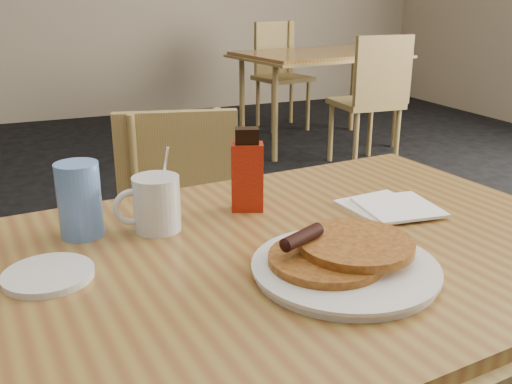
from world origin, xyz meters
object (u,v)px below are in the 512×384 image
(chair_neighbor_far, at_px, (279,65))
(chair_neighbor_near, at_px, (374,90))
(blue_tumbler, at_px, (79,200))
(pancake_plate, at_px, (343,262))
(neighbor_table, at_px, (319,57))
(syrup_bottle, at_px, (247,173))
(main_table, at_px, (283,268))
(coffee_mug, at_px, (155,203))
(chair_main_far, at_px, (188,225))

(chair_neighbor_far, relative_size, chair_neighbor_near, 1.02)
(chair_neighbor_near, relative_size, blue_tumbler, 6.46)
(chair_neighbor_far, relative_size, pancake_plate, 3.05)
(neighbor_table, distance_m, syrup_bottle, 3.51)
(main_table, height_order, neighbor_table, same)
(main_table, distance_m, pancake_plate, 0.15)
(coffee_mug, bearing_deg, chair_neighbor_near, 57.88)
(neighbor_table, relative_size, chair_neighbor_far, 1.46)
(coffee_mug, bearing_deg, pancake_plate, -41.05)
(chair_neighbor_far, height_order, blue_tumbler, chair_neighbor_far)
(main_table, distance_m, coffee_mug, 0.28)
(pancake_plate, relative_size, syrup_bottle, 1.74)
(pancake_plate, distance_m, coffee_mug, 0.39)
(neighbor_table, relative_size, chair_main_far, 1.63)
(main_table, bearing_deg, chair_neighbor_far, 65.19)
(neighbor_table, height_order, chair_neighbor_far, chair_neighbor_far)
(neighbor_table, xyz_separation_m, chair_neighbor_near, (0.02, -0.75, -0.15))
(neighbor_table, relative_size, blue_tumbler, 9.58)
(chair_neighbor_far, bearing_deg, coffee_mug, -130.07)
(main_table, relative_size, syrup_bottle, 7.51)
(main_table, relative_size, pancake_plate, 4.32)
(chair_main_far, relative_size, chair_neighbor_far, 0.90)
(neighbor_table, xyz_separation_m, syrup_bottle, (-1.82, -3.00, 0.12))
(main_table, xyz_separation_m, blue_tumbler, (-0.33, 0.20, 0.11))
(chair_neighbor_near, height_order, blue_tumbler, chair_neighbor_near)
(chair_main_far, bearing_deg, chair_neighbor_near, 56.55)
(main_table, relative_size, chair_main_far, 1.58)
(syrup_bottle, bearing_deg, neighbor_table, 78.82)
(chair_neighbor_far, relative_size, syrup_bottle, 5.30)
(chair_main_far, bearing_deg, pancake_plate, -75.00)
(chair_neighbor_far, distance_m, chair_neighbor_near, 1.49)
(coffee_mug, height_order, syrup_bottle, syrup_bottle)
(main_table, distance_m, chair_neighbor_near, 3.09)
(blue_tumbler, bearing_deg, coffee_mug, -12.33)
(main_table, xyz_separation_m, syrup_bottle, (0.01, 0.21, 0.12))
(syrup_bottle, xyz_separation_m, blue_tumbler, (-0.34, -0.00, -0.01))
(chair_main_far, height_order, syrup_bottle, syrup_bottle)
(chair_main_far, height_order, pancake_plate, chair_main_far)
(chair_main_far, distance_m, blue_tumbler, 0.72)
(coffee_mug, bearing_deg, chair_main_far, 78.72)
(neighbor_table, distance_m, chair_neighbor_near, 0.76)
(syrup_bottle, bearing_deg, blue_tumbler, -159.06)
(chair_neighbor_near, distance_m, pancake_plate, 3.16)
(chair_neighbor_near, bearing_deg, main_table, -123.99)
(chair_neighbor_near, xyz_separation_m, pancake_plate, (-1.81, -2.59, 0.21))
(chair_main_far, relative_size, chair_neighbor_near, 0.91)
(main_table, distance_m, neighbor_table, 3.70)
(main_table, height_order, blue_tumbler, blue_tumbler)
(chair_neighbor_near, distance_m, coffee_mug, 3.08)
(neighbor_table, height_order, syrup_bottle, syrup_bottle)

